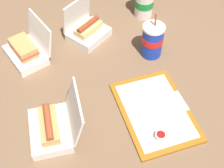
% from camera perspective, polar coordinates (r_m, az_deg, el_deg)
% --- Properties ---
extents(ground_plane, '(3.20, 3.20, 0.00)m').
position_cam_1_polar(ground_plane, '(1.33, 0.27, 0.40)').
color(ground_plane, brown).
extents(food_tray, '(0.40, 0.30, 0.01)m').
position_cam_1_polar(food_tray, '(1.24, 7.88, -4.95)').
color(food_tray, '#A56619').
rests_on(food_tray, ground_plane).
extents(ketchup_cup, '(0.04, 0.04, 0.02)m').
position_cam_1_polar(ketchup_cup, '(1.16, 8.87, -9.37)').
color(ketchup_cup, white).
rests_on(ketchup_cup, food_tray).
extents(napkin_stack, '(0.11, 0.11, 0.00)m').
position_cam_1_polar(napkin_stack, '(1.27, 10.97, -3.50)').
color(napkin_stack, white).
rests_on(napkin_stack, food_tray).
extents(plastic_fork, '(0.11, 0.03, 0.00)m').
position_cam_1_polar(plastic_fork, '(1.18, 6.07, -8.29)').
color(plastic_fork, white).
rests_on(plastic_fork, food_tray).
extents(clamshell_hotdog_center, '(0.22, 0.23, 0.19)m').
position_cam_1_polar(clamshell_hotdog_center, '(1.51, -4.56, 9.82)').
color(clamshell_hotdog_center, white).
rests_on(clamshell_hotdog_center, ground_plane).
extents(clamshell_sandwich_left, '(0.22, 0.21, 0.17)m').
position_cam_1_polar(clamshell_sandwich_left, '(1.45, -15.33, 5.95)').
color(clamshell_sandwich_left, white).
rests_on(clamshell_sandwich_left, ground_plane).
extents(clamshell_hotdog_corner, '(0.24, 0.23, 0.18)m').
position_cam_1_polar(clamshell_hotdog_corner, '(1.17, -10.76, -7.68)').
color(clamshell_hotdog_corner, white).
rests_on(clamshell_hotdog_corner, ground_plane).
extents(soda_cup_center, '(0.10, 0.10, 0.22)m').
position_cam_1_polar(soda_cup_center, '(1.41, 7.40, 7.95)').
color(soda_cup_center, '#1938B7').
rests_on(soda_cup_center, ground_plane).
extents(soda_cup_right, '(0.10, 0.10, 0.24)m').
position_cam_1_polar(soda_cup_right, '(1.62, 5.95, 14.90)').
color(soda_cup_right, white).
rests_on(soda_cup_right, ground_plane).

